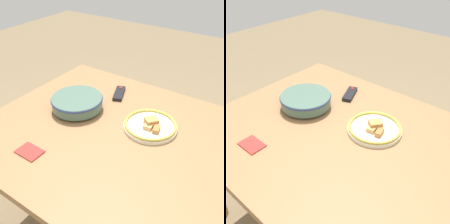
# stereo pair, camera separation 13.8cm
# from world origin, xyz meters

# --- Properties ---
(ground_plane) EXTENTS (8.00, 8.00, 0.00)m
(ground_plane) POSITION_xyz_m (0.00, 0.00, 0.00)
(ground_plane) COLOR #7F6B4C
(dining_table) EXTENTS (1.33, 1.08, 0.71)m
(dining_table) POSITION_xyz_m (0.00, 0.00, 0.64)
(dining_table) COLOR olive
(dining_table) RESTS_ON ground_plane
(noodle_bowl) EXTENTS (0.29, 0.29, 0.07)m
(noodle_bowl) POSITION_xyz_m (-0.30, 0.06, 0.75)
(noodle_bowl) COLOR #4C6B5B
(noodle_bowl) RESTS_ON dining_table
(food_plate) EXTENTS (0.27, 0.27, 0.05)m
(food_plate) POSITION_xyz_m (0.12, 0.13, 0.73)
(food_plate) COLOR silver
(food_plate) RESTS_ON dining_table
(tv_remote) EXTENTS (0.11, 0.16, 0.02)m
(tv_remote) POSITION_xyz_m (-0.19, 0.32, 0.72)
(tv_remote) COLOR black
(tv_remote) RESTS_ON dining_table
(folded_napkin) EXTENTS (0.12, 0.08, 0.01)m
(folded_napkin) POSITION_xyz_m (-0.25, -0.33, 0.71)
(folded_napkin) COLOR #B2332D
(folded_napkin) RESTS_ON dining_table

